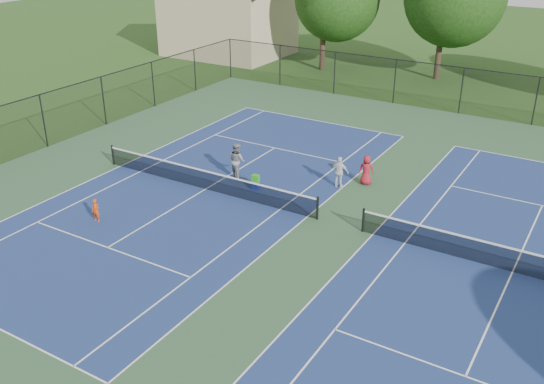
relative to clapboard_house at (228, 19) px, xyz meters
The scene contains 12 objects.
ground 34.11m from the clapboard_house, 47.39° to the right, with size 140.00×140.00×0.00m, color #234716.
court_pad 34.11m from the clapboard_house, 47.39° to the right, with size 36.00×36.00×0.01m, color #30563B.
tennis_court_left 29.83m from the clapboard_house, 57.38° to the right, with size 12.00×23.83×1.07m.
tennis_court_right 39.17m from the clapboard_house, 39.81° to the right, with size 12.00×23.83×1.07m.
perimeter_fence 34.00m from the clapboard_house, 47.39° to the right, with size 36.08×36.08×3.02m.
clapboard_house is the anchor object (origin of this frame).
child_player 33.21m from the clapboard_house, 65.00° to the right, with size 0.38×0.25×1.04m, color #D0400D.
instructor 28.44m from the clapboard_house, 54.39° to the right, with size 0.89×0.69×1.83m, color gray.
bystander_a 30.31m from the clapboard_house, 45.23° to the right, with size 0.90×0.37×1.54m, color silver.
bystander_c 30.35m from the clapboard_house, 42.65° to the right, with size 0.72×0.47×1.48m, color maroon.
ball_crate 29.89m from the clapboard_house, 52.80° to the right, with size 0.41×0.30×0.30m, color navy.
ball_hopper 29.86m from the clapboard_house, 52.80° to the right, with size 0.34×0.28×0.40m, color #289A1B.
Camera 1 is at (9.20, -20.69, 12.08)m, focal length 40.00 mm.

